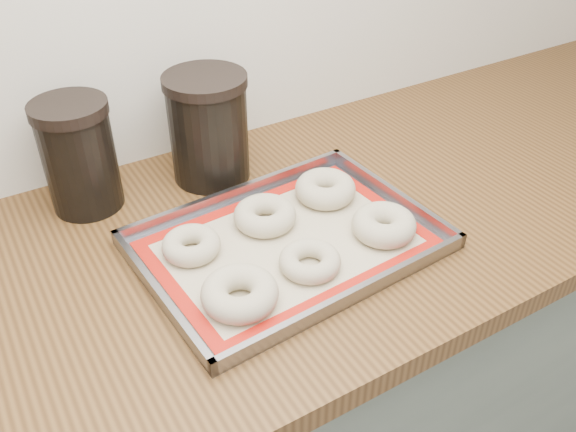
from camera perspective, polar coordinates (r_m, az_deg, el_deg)
countertop at (r=0.97m, az=-12.15°, el=-5.79°), size 3.06×0.68×0.04m
baking_tray at (r=0.98m, az=0.00°, el=-2.52°), size 0.48×0.36×0.03m
baking_mat at (r=0.98m, az=-0.00°, el=-2.61°), size 0.44×0.32×0.00m
bagel_front_left at (r=0.87m, az=-4.54°, el=-7.21°), size 0.12×0.12×0.04m
bagel_front_mid at (r=0.92m, az=2.06°, el=-4.23°), size 0.10×0.10×0.03m
bagel_front_right at (r=1.00m, az=8.96°, el=-0.82°), size 0.13×0.13×0.04m
bagel_back_left at (r=0.96m, az=-9.04°, el=-2.71°), size 0.11×0.11×0.03m
bagel_back_mid at (r=1.01m, az=-2.17°, el=0.06°), size 0.13×0.13×0.04m
bagel_back_right at (r=1.07m, az=3.51°, el=2.57°), size 0.14×0.14×0.04m
canister_mid at (r=1.08m, az=-18.97°, el=5.36°), size 0.13×0.13×0.19m
canister_right at (r=1.11m, az=-7.45°, el=8.20°), size 0.15×0.15×0.20m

